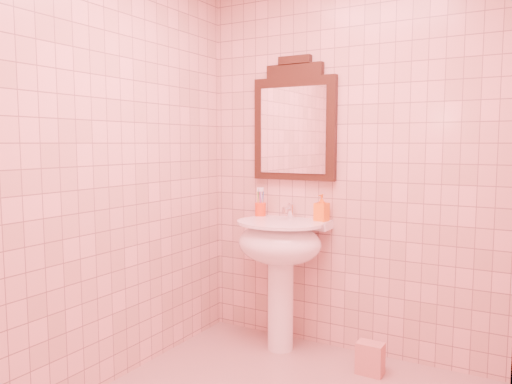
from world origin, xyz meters
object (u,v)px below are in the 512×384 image
Objects in this scene: mirror at (294,123)px; pedestal_sink at (280,252)px; toothbrush_cup at (260,209)px; towel at (370,358)px; soap_dispenser at (322,208)px.

pedestal_sink is at bearing -90.00° from mirror.
mirror reaches higher than toothbrush_cup.
toothbrush_cup is at bearing 166.60° from towel.
pedestal_sink is at bearing -33.07° from toothbrush_cup.
mirror is at bearing 176.30° from soap_dispenser.
soap_dispenser is 0.97m from towel.
toothbrush_cup is (-0.23, 0.15, 0.25)m from pedestal_sink.
mirror reaches higher than soap_dispenser.
mirror is (-0.00, 0.20, 0.84)m from pedestal_sink.
towel is (0.86, -0.21, -0.82)m from toothbrush_cup.
soap_dispenser reaches higher than toothbrush_cup.
toothbrush_cup reaches higher than towel.
pedestal_sink is 1.04× the size of mirror.
soap_dispenser is at bearing 34.92° from pedestal_sink.
mirror reaches higher than pedestal_sink.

